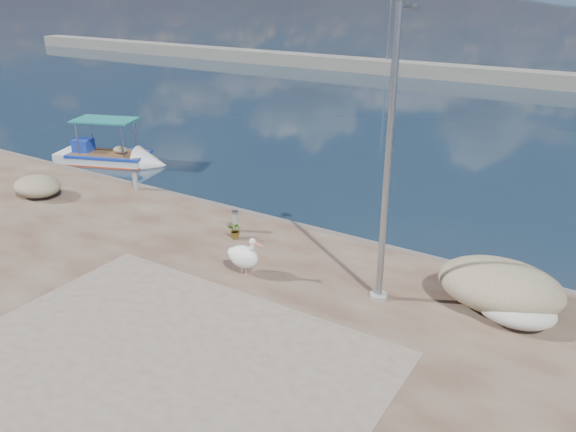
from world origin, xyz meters
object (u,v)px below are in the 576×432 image
(boat_left, at_px, (109,159))
(pelican, at_px, (244,256))
(lamp_post, at_px, (388,173))
(bollard_near, at_px, (235,220))

(boat_left, bearing_deg, pelican, -46.62)
(lamp_post, bearing_deg, bollard_near, 166.32)
(lamp_post, bearing_deg, boat_left, 161.66)
(boat_left, xyz_separation_m, bollard_near, (10.39, -3.93, 0.68))
(pelican, bearing_deg, lamp_post, 14.13)
(bollard_near, bearing_deg, boat_left, 159.28)
(boat_left, xyz_separation_m, lamp_post, (15.92, -5.28, 3.61))
(lamp_post, distance_m, bollard_near, 6.40)
(lamp_post, xyz_separation_m, bollard_near, (-5.53, 1.35, -2.93))
(pelican, xyz_separation_m, lamp_post, (3.58, 0.83, 2.76))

